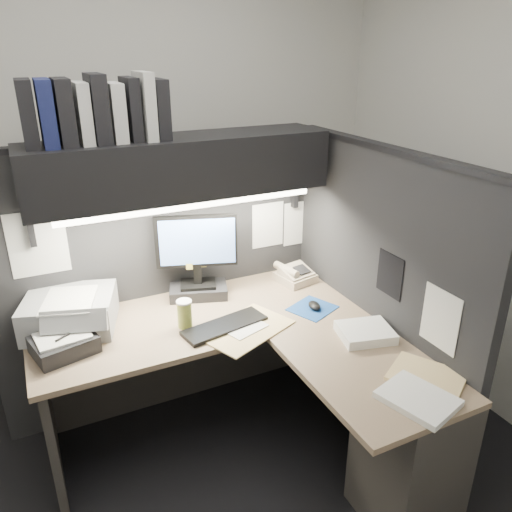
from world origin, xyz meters
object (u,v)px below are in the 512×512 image
object	(u,v)px
overhead_shelf	(181,166)
printer	(70,312)
keyboard	(225,326)
monitor	(197,265)
desk	(300,404)
telephone	(295,275)
coffee_cup	(185,315)
notebook_stack	(64,344)

from	to	relation	value
overhead_shelf	printer	size ratio (longest dim) A/B	3.58
overhead_shelf	keyboard	distance (m)	0.85
monitor	desk	bearing A→B (deg)	-55.36
monitor	telephone	size ratio (longest dim) A/B	2.38
telephone	printer	xyz separation A→B (m)	(-1.30, 0.03, 0.05)
overhead_shelf	keyboard	world-z (taller)	overhead_shelf
overhead_shelf	keyboard	xyz separation A→B (m)	(0.07, -0.37, -0.76)
telephone	coffee_cup	world-z (taller)	coffee_cup
monitor	notebook_stack	bearing A→B (deg)	-142.20
keyboard	coffee_cup	distance (m)	0.21
coffee_cup	printer	bearing A→B (deg)	154.25
monitor	coffee_cup	distance (m)	0.37
overhead_shelf	coffee_cup	world-z (taller)	overhead_shelf
overhead_shelf	telephone	distance (m)	0.99
notebook_stack	printer	bearing A→B (deg)	74.69
desk	monitor	world-z (taller)	monitor
printer	overhead_shelf	bearing A→B (deg)	18.50
telephone	monitor	bearing A→B (deg)	161.64
overhead_shelf	monitor	bearing A→B (deg)	24.27
monitor	printer	distance (m)	0.71
desk	keyboard	size ratio (longest dim) A/B	3.81
keyboard	telephone	distance (m)	0.68
desk	keyboard	world-z (taller)	keyboard
printer	monitor	bearing A→B (deg)	20.96
monitor	telephone	world-z (taller)	monitor
telephone	notebook_stack	distance (m)	1.38
overhead_shelf	telephone	world-z (taller)	overhead_shelf
desk	notebook_stack	xyz separation A→B (m)	(-1.00, 0.51, 0.33)
monitor	notebook_stack	world-z (taller)	monitor
keyboard	monitor	bearing A→B (deg)	79.22
printer	telephone	bearing A→B (deg)	16.03
coffee_cup	printer	distance (m)	0.58
desk	coffee_cup	bearing A→B (deg)	130.19
notebook_stack	coffee_cup	bearing A→B (deg)	-2.50
coffee_cup	overhead_shelf	bearing A→B (deg)	67.45
printer	coffee_cup	bearing A→B (deg)	-8.42
desk	telephone	bearing A→B (deg)	62.46
overhead_shelf	notebook_stack	world-z (taller)	overhead_shelf
telephone	printer	world-z (taller)	printer
keyboard	telephone	bearing A→B (deg)	17.68
telephone	notebook_stack	bearing A→B (deg)	176.91
coffee_cup	desk	bearing A→B (deg)	-49.81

